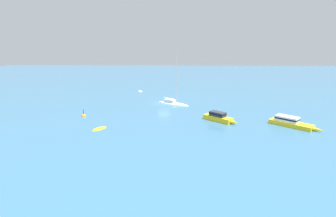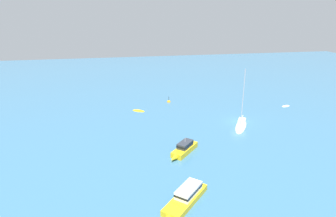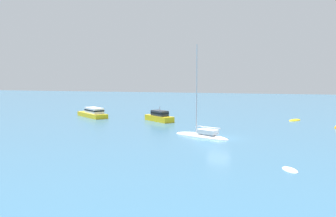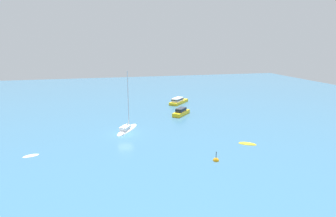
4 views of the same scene
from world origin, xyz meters
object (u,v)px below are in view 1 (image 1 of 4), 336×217
at_px(powerboat, 219,117).
at_px(dinghy, 99,129).
at_px(sloop, 173,103).
at_px(channel_buoy, 84,116).
at_px(launch, 291,122).
at_px(rib, 140,91).

xyz_separation_m(powerboat, dinghy, (-19.77, -4.85, -0.67)).
distance_m(sloop, channel_buoy, 19.30).
distance_m(powerboat, sloop, 14.98).
bearing_deg(dinghy, launch, -52.01).
xyz_separation_m(launch, sloop, (-19.52, 15.14, -0.49)).
distance_m(rib, sloop, 16.73).
relative_size(powerboat, rib, 2.43).
xyz_separation_m(rib, channel_buoy, (-7.63, -24.37, 0.01)).
relative_size(powerboat, channel_buoy, 3.30).
bearing_deg(rib, powerboat, -167.80).
height_order(dinghy, sloop, sloop).
bearing_deg(sloop, launch, -7.53).
height_order(rib, sloop, sloop).
bearing_deg(powerboat, sloop, 165.15).
bearing_deg(channel_buoy, sloop, 31.68).
height_order(launch, powerboat, powerboat).
bearing_deg(dinghy, sloop, 0.06).
height_order(rib, channel_buoy, channel_buoy).
relative_size(launch, dinghy, 2.48).
bearing_deg(powerboat, rib, 164.54).
xyz_separation_m(powerboat, sloop, (-8.13, 12.58, -0.51)).
height_order(launch, sloop, sloop).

